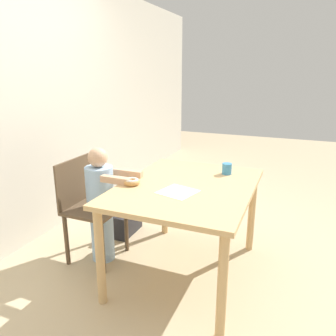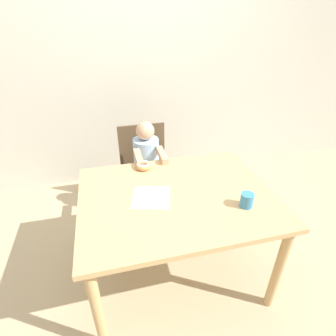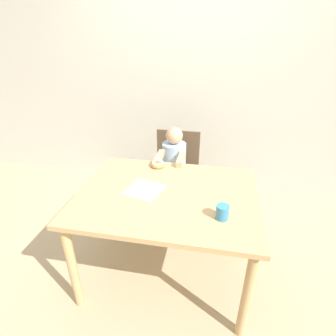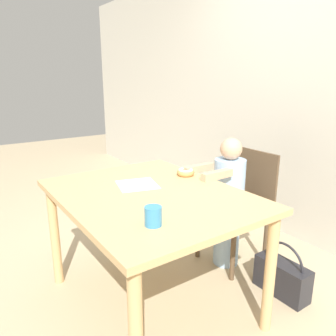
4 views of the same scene
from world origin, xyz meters
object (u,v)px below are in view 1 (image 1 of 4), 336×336
object	(u,v)px
handbag	(127,221)
cup	(227,169)
chair	(89,206)
donut	(132,182)
child_figure	(101,205)

from	to	relation	value
handbag	cup	world-z (taller)	cup
chair	donut	distance (m)	0.55
donut	cup	distance (m)	0.79
donut	handbag	bearing A→B (deg)	33.78
handbag	cup	size ratio (longest dim) A/B	4.11
chair	cup	world-z (taller)	chair
child_figure	cup	bearing A→B (deg)	-64.12
donut	cup	world-z (taller)	cup
donut	handbag	distance (m)	0.93
child_figure	handbag	xyz separation A→B (m)	(0.48, 0.04, -0.37)
chair	child_figure	bearing A→B (deg)	-90.00
child_figure	donut	distance (m)	0.44
chair	cup	xyz separation A→B (m)	(0.45, -1.05, 0.32)
chair	donut	xyz separation A→B (m)	(-0.08, -0.45, 0.30)
donut	cup	size ratio (longest dim) A/B	1.33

